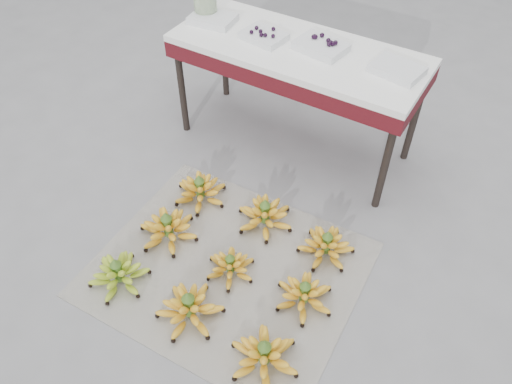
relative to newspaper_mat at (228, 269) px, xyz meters
The scene contains 17 objects.
ground 0.12m from the newspaper_mat, 141.65° to the left, with size 60.00×60.00×0.00m, color slate.
newspaper_mat is the anchor object (origin of this frame).
bunch_front_left 0.52m from the newspaper_mat, 140.66° to the right, with size 0.37×0.37×0.17m.
bunch_front_center 0.31m from the newspaper_mat, 90.02° to the right, with size 0.39×0.39×0.19m.
bunch_front_right 0.52m from the newspaper_mat, 38.99° to the right, with size 0.33×0.33×0.18m.
bunch_mid_left 0.38m from the newspaper_mat, behind, with size 0.31×0.31×0.19m.
bunch_mid_center 0.06m from the newspaper_mat, 21.24° to the right, with size 0.30×0.30×0.15m.
bunch_mid_right 0.41m from the newspaper_mat, ahead, with size 0.35×0.35×0.17m.
bunch_back_left 0.51m from the newspaper_mat, 140.54° to the left, with size 0.32×0.32×0.18m.
bunch_back_center 0.36m from the newspaper_mat, 88.91° to the left, with size 0.32×0.32×0.18m.
bunch_back_right 0.50m from the newspaper_mat, 42.21° to the left, with size 0.31×0.31×0.17m.
vendor_table 1.19m from the newspaper_mat, 100.48° to the left, with size 1.39×0.56×0.67m.
tray_far_left 1.42m from the newspaper_mat, 126.07° to the left, with size 0.27×0.21×0.04m.
tray_left 1.26m from the newspaper_mat, 111.31° to the left, with size 0.25×0.20×0.06m.
tray_right 1.26m from the newspaper_mat, 93.88° to the left, with size 0.29×0.23×0.07m.
tray_far_right 1.30m from the newspaper_mat, 71.54° to the left, with size 0.27×0.22×0.04m.
glass_jar 1.51m from the newspaper_mat, 127.71° to the left, with size 0.13×0.13×0.17m, color beige.
Camera 1 is at (0.96, -1.24, 2.03)m, focal length 35.00 mm.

